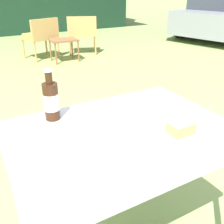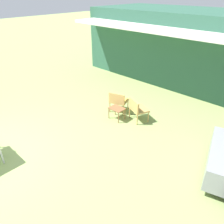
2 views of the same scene
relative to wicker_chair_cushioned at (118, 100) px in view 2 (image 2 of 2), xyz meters
name	(u,v)px [view 2 (image 2 of 2)]	position (x,y,z in m)	size (l,w,h in m)	color
cabin_building	(180,44)	(-0.41, 4.98, 1.10)	(8.38, 5.32, 3.10)	#2D5B47
wicker_chair_cushioned	(118,100)	(0.00, 0.00, 0.00)	(0.70, 0.64, 0.77)	tan
wicker_chair_plain	(137,108)	(0.86, -0.02, 0.00)	(0.73, 0.67, 0.77)	tan
garden_side_table	(117,109)	(0.30, -0.42, -0.10)	(0.49, 0.38, 0.42)	brown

